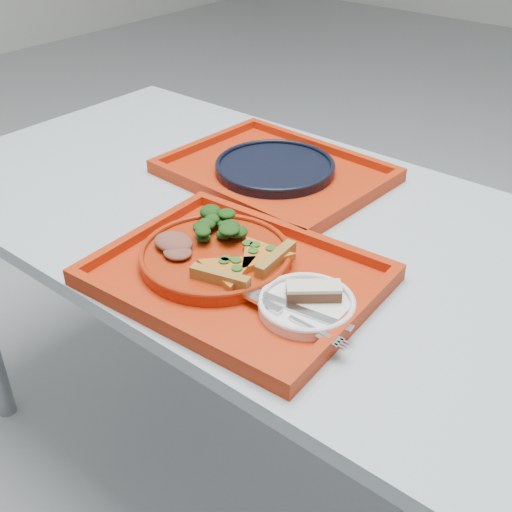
# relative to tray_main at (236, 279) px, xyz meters

# --- Properties ---
(ground) EXTENTS (10.00, 10.00, 0.00)m
(ground) POSITION_rel_tray_main_xyz_m (-0.07, 0.21, -0.76)
(ground) COLOR #95989D
(ground) RESTS_ON ground
(table) EXTENTS (1.60, 0.80, 0.75)m
(table) POSITION_rel_tray_main_xyz_m (-0.07, 0.21, -0.08)
(table) COLOR #A0ABB4
(table) RESTS_ON ground
(tray_main) EXTENTS (0.47, 0.38, 0.01)m
(tray_main) POSITION_rel_tray_main_xyz_m (0.00, 0.00, 0.00)
(tray_main) COLOR #AC2509
(tray_main) RESTS_ON table
(tray_far) EXTENTS (0.47, 0.37, 0.01)m
(tray_far) POSITION_rel_tray_main_xyz_m (-0.20, 0.36, 0.00)
(tray_far) COLOR #AC2509
(tray_far) RESTS_ON table
(dinner_plate) EXTENTS (0.26, 0.26, 0.02)m
(dinner_plate) POSITION_rel_tray_main_xyz_m (-0.05, 0.01, 0.02)
(dinner_plate) COLOR #99240A
(dinner_plate) RESTS_ON tray_main
(side_plate) EXTENTS (0.15, 0.15, 0.01)m
(side_plate) POSITION_rel_tray_main_xyz_m (0.14, 0.00, 0.01)
(side_plate) COLOR white
(side_plate) RESTS_ON tray_main
(navy_plate) EXTENTS (0.26, 0.26, 0.02)m
(navy_plate) POSITION_rel_tray_main_xyz_m (-0.20, 0.36, 0.01)
(navy_plate) COLOR black
(navy_plate) RESTS_ON tray_far
(pizza_slice_a) EXTENTS (0.13, 0.14, 0.02)m
(pizza_slice_a) POSITION_rel_tray_main_xyz_m (0.00, -0.02, 0.03)
(pizza_slice_a) COLOR gold
(pizza_slice_a) RESTS_ON dinner_plate
(pizza_slice_b) EXTENTS (0.13, 0.11, 0.02)m
(pizza_slice_b) POSITION_rel_tray_main_xyz_m (0.02, 0.05, 0.03)
(pizza_slice_b) COLOR gold
(pizza_slice_b) RESTS_ON dinner_plate
(salad_heap) EXTENTS (0.09, 0.08, 0.05)m
(salad_heap) POSITION_rel_tray_main_xyz_m (-0.10, 0.05, 0.05)
(salad_heap) COLOR black
(salad_heap) RESTS_ON dinner_plate
(meat_portion) EXTENTS (0.07, 0.06, 0.02)m
(meat_portion) POSITION_rel_tray_main_xyz_m (-0.12, -0.02, 0.04)
(meat_portion) COLOR brown
(meat_portion) RESTS_ON dinner_plate
(dessert_bar) EXTENTS (0.09, 0.08, 0.02)m
(dessert_bar) POSITION_rel_tray_main_xyz_m (0.14, 0.02, 0.03)
(dessert_bar) COLOR #502A1A
(dessert_bar) RESTS_ON side_plate
(knife) EXTENTS (0.19, 0.04, 0.01)m
(knife) POSITION_rel_tray_main_xyz_m (0.14, -0.02, 0.02)
(knife) COLOR silver
(knife) RESTS_ON side_plate
(fork) EXTENTS (0.19, 0.02, 0.01)m
(fork) POSITION_rel_tray_main_xyz_m (0.15, -0.05, 0.02)
(fork) COLOR silver
(fork) RESTS_ON side_plate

